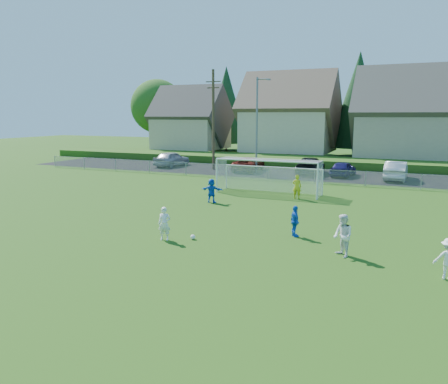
# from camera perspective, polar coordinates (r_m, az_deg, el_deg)

# --- Properties ---
(ground) EXTENTS (160.00, 160.00, 0.00)m
(ground) POSITION_cam_1_polar(r_m,az_deg,el_deg) (17.35, -10.79, -8.82)
(ground) COLOR #193D0C
(ground) RESTS_ON ground
(asphalt_lot) EXTENTS (60.00, 60.00, 0.00)m
(asphalt_lot) POSITION_cam_1_polar(r_m,az_deg,el_deg) (42.41, 10.64, 2.37)
(asphalt_lot) COLOR black
(asphalt_lot) RESTS_ON ground
(grass_embankment) EXTENTS (70.00, 6.00, 0.80)m
(grass_embankment) POSITION_cam_1_polar(r_m,az_deg,el_deg) (49.65, 12.63, 3.86)
(grass_embankment) COLOR #1E420F
(grass_embankment) RESTS_ON ground
(soccer_ball) EXTENTS (0.22, 0.22, 0.22)m
(soccer_ball) POSITION_cam_1_polar(r_m,az_deg,el_deg) (19.88, -4.09, -5.88)
(soccer_ball) COLOR white
(soccer_ball) RESTS_ON ground
(player_white_a) EXTENTS (0.64, 0.52, 1.51)m
(player_white_a) POSITION_cam_1_polar(r_m,az_deg,el_deg) (19.75, -7.79, -4.12)
(player_white_a) COLOR white
(player_white_a) RESTS_ON ground
(player_white_b) EXTENTS (1.03, 1.05, 1.71)m
(player_white_b) POSITION_cam_1_polar(r_m,az_deg,el_deg) (17.93, 15.27, -5.53)
(player_white_b) COLOR white
(player_white_b) RESTS_ON ground
(player_white_c) EXTENTS (0.94, 0.54, 1.45)m
(player_white_c) POSITION_cam_1_polar(r_m,az_deg,el_deg) (16.87, 27.25, -7.77)
(player_white_c) COLOR white
(player_white_c) RESTS_ON ground
(player_blue_a) EXTENTS (0.78, 0.90, 1.45)m
(player_blue_a) POSITION_cam_1_polar(r_m,az_deg,el_deg) (20.39, 9.25, -3.79)
(player_blue_a) COLOR blue
(player_blue_a) RESTS_ON ground
(player_blue_b) EXTENTS (1.46, 0.60, 1.54)m
(player_blue_b) POSITION_cam_1_polar(r_m,az_deg,el_deg) (27.93, -1.63, 0.18)
(player_blue_b) COLOR blue
(player_blue_b) RESTS_ON ground
(goalkeeper) EXTENTS (0.61, 0.42, 1.63)m
(goalkeeper) POSITION_cam_1_polar(r_m,az_deg,el_deg) (29.54, 9.51, 0.68)
(goalkeeper) COLOR gold
(goalkeeper) RESTS_ON ground
(car_a) EXTENTS (2.40, 4.96, 1.63)m
(car_a) POSITION_cam_1_polar(r_m,az_deg,el_deg) (48.02, -6.86, 4.33)
(car_a) COLOR #A6A9AE
(car_a) RESTS_ON ground
(car_c) EXTENTS (2.66, 5.20, 1.41)m
(car_c) POSITION_cam_1_polar(r_m,az_deg,el_deg) (43.63, 3.23, 3.66)
(car_c) COLOR #5E140A
(car_c) RESTS_ON ground
(car_d) EXTENTS (2.47, 5.51, 1.57)m
(car_d) POSITION_cam_1_polar(r_m,az_deg,el_deg) (42.36, 11.19, 3.40)
(car_d) COLOR black
(car_d) RESTS_ON ground
(car_e) EXTENTS (2.08, 4.25, 1.40)m
(car_e) POSITION_cam_1_polar(r_m,az_deg,el_deg) (41.31, 15.30, 2.95)
(car_e) COLOR #18154B
(car_e) RESTS_ON ground
(car_f) EXTENTS (1.81, 4.96, 1.62)m
(car_f) POSITION_cam_1_polar(r_m,az_deg,el_deg) (40.49, 21.54, 2.63)
(car_f) COLOR silver
(car_f) RESTS_ON ground
(soccer_goal) EXTENTS (7.42, 1.90, 2.50)m
(soccer_goal) POSITION_cam_1_polar(r_m,az_deg,el_deg) (31.24, 5.94, 2.78)
(soccer_goal) COLOR white
(soccer_goal) RESTS_ON ground
(chainlink_fence) EXTENTS (52.06, 0.06, 1.20)m
(chainlink_fence) POSITION_cam_1_polar(r_m,az_deg,el_deg) (37.03, 8.73, 2.30)
(chainlink_fence) COLOR gray
(chainlink_fence) RESTS_ON ground
(streetlight) EXTENTS (1.38, 0.18, 9.00)m
(streetlight) POSITION_cam_1_polar(r_m,az_deg,el_deg) (41.84, 4.37, 9.05)
(streetlight) COLOR slate
(streetlight) RESTS_ON ground
(utility_pole) EXTENTS (1.60, 0.26, 10.00)m
(utility_pole) POSITION_cam_1_polar(r_m,az_deg,el_deg) (44.68, -1.40, 9.54)
(utility_pole) COLOR #473321
(utility_pole) RESTS_ON ground
(houses_row) EXTENTS (53.90, 11.45, 13.27)m
(houses_row) POSITION_cam_1_polar(r_m,az_deg,el_deg) (56.46, 16.42, 11.47)
(houses_row) COLOR tan
(houses_row) RESTS_ON ground
(tree_row) EXTENTS (65.98, 12.36, 13.80)m
(tree_row) POSITION_cam_1_polar(r_m,az_deg,el_deg) (62.79, 16.30, 10.91)
(tree_row) COLOR #382616
(tree_row) RESTS_ON ground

